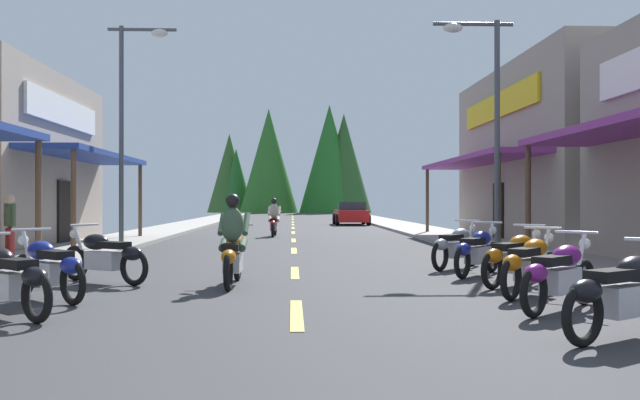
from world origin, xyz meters
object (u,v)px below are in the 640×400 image
object	(u,v)px
motorcycle_parked_left_3	(48,267)
rider_cruising_trailing	(274,220)
rider_cruising_lead	(233,247)
motorcycle_parked_left_4	(105,256)
parked_car_curbside	(351,214)
motorcycle_parked_right_5	(477,251)
streetlamp_right	(485,103)
motorcycle_parked_left_2	(7,278)
pedestrian_browsing	(10,223)
motorcycle_parked_right_1	(624,292)
streetlamp_left	(131,106)
motorcycle_parked_right_4	(514,257)
motorcycle_parked_right_3	(530,264)
motorcycle_parked_right_2	(559,274)
motorcycle_parked_right_6	(456,246)

from	to	relation	value
motorcycle_parked_left_3	rider_cruising_trailing	size ratio (longest dim) A/B	0.74
rider_cruising_lead	motorcycle_parked_left_4	bearing A→B (deg)	79.69
rider_cruising_trailing	parked_car_curbside	size ratio (longest dim) A/B	0.50
motorcycle_parked_right_5	parked_car_curbside	bearing A→B (deg)	37.01
streetlamp_right	motorcycle_parked_left_2	xyz separation A→B (m)	(-8.44, -8.66, -3.45)
rider_cruising_lead	pedestrian_browsing	size ratio (longest dim) A/B	1.33
streetlamp_right	motorcycle_parked_right_1	bearing A→B (deg)	-97.90
streetlamp_left	pedestrian_browsing	bearing A→B (deg)	-113.58
motorcycle_parked_right_4	motorcycle_parked_right_5	xyz separation A→B (m)	(-0.21, 1.60, 0.00)
streetlamp_left	motorcycle_parked_right_5	bearing A→B (deg)	-42.41
motorcycle_parked_right_4	rider_cruising_lead	world-z (taller)	rider_cruising_lead
streetlamp_left	motorcycle_parked_left_2	bearing A→B (deg)	-84.07
streetlamp_left	parked_car_curbside	size ratio (longest dim) A/B	1.55
motorcycle_parked_left_2	rider_cruising_trailing	xyz separation A→B (m)	(2.81, 19.61, 0.17)
motorcycle_parked_right_1	motorcycle_parked_right_3	xyz separation A→B (m)	(0.15, 3.31, 0.00)
rider_cruising_lead	rider_cruising_trailing	size ratio (longest dim) A/B	1.00
motorcycle_parked_left_2	parked_car_curbside	bearing A→B (deg)	-60.20
motorcycle_parked_right_2	motorcycle_parked_right_4	distance (m)	2.76
motorcycle_parked_right_3	motorcycle_parked_left_3	size ratio (longest dim) A/B	1.07
streetlamp_right	motorcycle_parked_left_3	world-z (taller)	streetlamp_right
parked_car_curbside	motorcycle_parked_right_1	bearing A→B (deg)	179.64
motorcycle_parked_right_1	pedestrian_browsing	xyz separation A→B (m)	(-10.14, 9.56, 0.44)
motorcycle_parked_right_5	parked_car_curbside	xyz separation A→B (m)	(0.03, 29.07, 0.20)
motorcycle_parked_left_4	motorcycle_parked_left_3	bearing A→B (deg)	116.99
motorcycle_parked_right_6	motorcycle_parked_left_4	xyz separation A→B (m)	(-6.79, -2.36, 0.00)
motorcycle_parked_left_3	parked_car_curbside	world-z (taller)	parked_car_curbside
motorcycle_parked_right_1	motorcycle_parked_left_2	world-z (taller)	same
motorcycle_parked_right_2	rider_cruising_trailing	distance (m)	19.90
rider_cruising_trailing	parked_car_curbside	distance (m)	14.62
motorcycle_parked_right_6	rider_cruising_trailing	size ratio (longest dim) A/B	0.79
streetlamp_right	motorcycle_parked_right_5	distance (m)	5.55
streetlamp_right	motorcycle_parked_right_1	world-z (taller)	streetlamp_right
motorcycle_parked_right_4	motorcycle_parked_right_5	distance (m)	1.61
motorcycle_parked_right_1	parked_car_curbside	bearing A→B (deg)	56.54
motorcycle_parked_right_2	motorcycle_parked_right_6	size ratio (longest dim) A/B	0.95
motorcycle_parked_left_3	motorcycle_parked_right_4	bearing A→B (deg)	-123.89
motorcycle_parked_left_2	pedestrian_browsing	bearing A→B (deg)	-26.65
streetlamp_left	rider_cruising_trailing	bearing A→B (deg)	61.29
motorcycle_parked_right_3	rider_cruising_trailing	size ratio (longest dim) A/B	0.79
motorcycle_parked_right_2	streetlamp_right	bearing A→B (deg)	36.43
motorcycle_parked_right_5	parked_car_curbside	distance (m)	29.07
parked_car_curbside	motorcycle_parked_right_4	bearing A→B (deg)	-179.80
motorcycle_parked_right_4	rider_cruising_trailing	distance (m)	17.30
motorcycle_parked_right_2	motorcycle_parked_left_4	xyz separation A→B (m)	(-6.78, 3.38, 0.00)
motorcycle_parked_right_3	pedestrian_browsing	world-z (taller)	pedestrian_browsing
motorcycle_parked_right_3	motorcycle_parked_right_4	size ratio (longest dim) A/B	1.04
motorcycle_parked_left_3	rider_cruising_lead	size ratio (longest dim) A/B	0.74
parked_car_curbside	motorcycle_parked_right_5	bearing A→B (deg)	179.81
motorcycle_parked_right_2	motorcycle_parked_right_6	world-z (taller)	same
motorcycle_parked_right_4	motorcycle_parked_right_6	size ratio (longest dim) A/B	0.96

